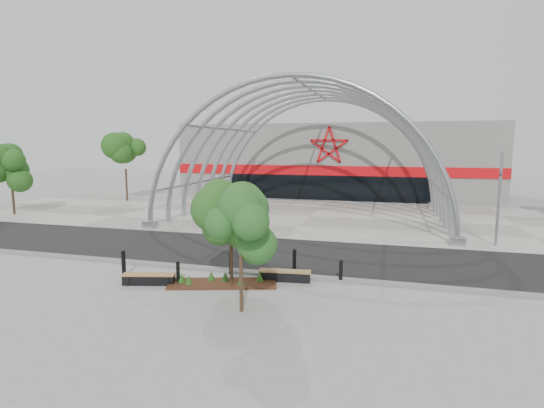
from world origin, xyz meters
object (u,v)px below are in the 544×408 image
Objects in this scene: street_tree_0 at (231,213)px; bollard_2 at (231,263)px; signal_pole at (499,197)px; street_tree_1 at (241,232)px; bench_1 at (285,276)px; bench_0 at (149,279)px.

street_tree_0 is 3.14m from bollard_2.
signal_pole is 1.27× the size of street_tree_0.
street_tree_1 is 4.52m from bench_1.
signal_pole is at bearing 42.56° from bench_1.
signal_pole is at bearing 50.10° from street_tree_1.
bench_1 is at bearing 79.57° from street_tree_1.
signal_pole is 1.38× the size of street_tree_1.
street_tree_0 is at bearing 118.24° from street_tree_1.
street_tree_0 reaches higher than bench_0.
bench_0 is at bearing -143.96° from signal_pole.
bollard_2 reaches higher than bench_0.
signal_pole is 14.09m from bench_1.
street_tree_1 is (-10.87, -13.00, -0.00)m from signal_pole.
bench_1 is (1.94, 1.26, -2.84)m from street_tree_0.
bollard_2 is at bearing 115.73° from street_tree_1.
street_tree_0 is at bearing 11.42° from bench_0.
bench_1 reaches higher than bench_0.
signal_pole is 2.38× the size of bench_1.
street_tree_0 is 2.70m from street_tree_1.
street_tree_0 reaches higher than bollard_2.
street_tree_1 is (1.27, -2.37, -0.24)m from street_tree_0.
bollard_2 is (-0.67, 1.66, -2.58)m from street_tree_0.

